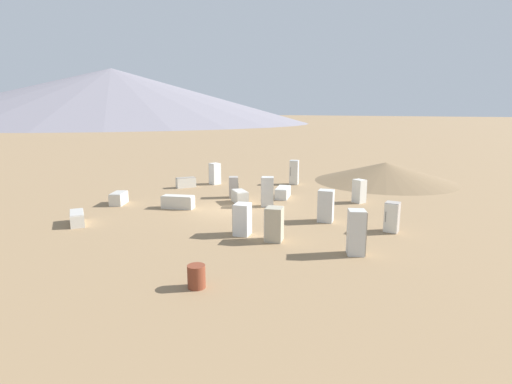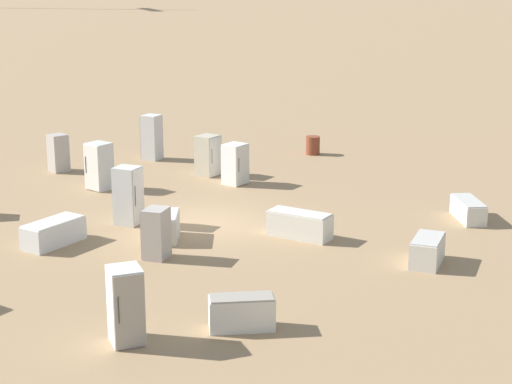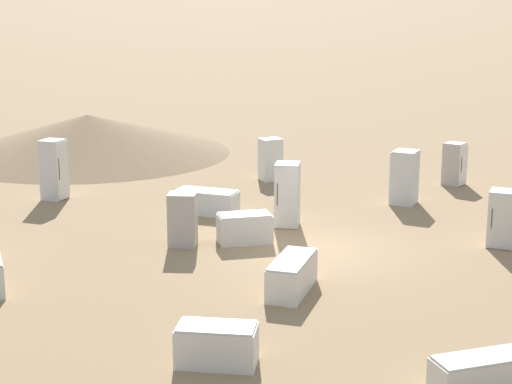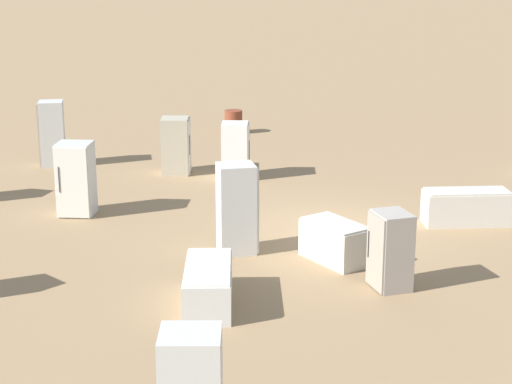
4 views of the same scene
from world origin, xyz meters
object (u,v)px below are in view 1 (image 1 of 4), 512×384
Objects in this scene: discarded_fridge_10 at (242,219)px; discarded_fridge_11 at (294,172)px; discarded_fridge_15 at (356,232)px; discarded_fridge_5 at (215,174)px; discarded_fridge_12 at (267,192)px; discarded_fridge_13 at (178,202)px; discarded_fridge_2 at (283,192)px; discarded_fridge_3 at (119,198)px; discarded_fridge_6 at (274,224)px; discarded_fridge_1 at (186,182)px; discarded_fridge_8 at (234,187)px; discarded_fridge_0 at (326,206)px; rusty_barrel at (196,276)px; discarded_fridge_9 at (392,217)px; discarded_fridge_4 at (240,197)px; discarded_fridge_14 at (77,218)px; discarded_fridge_7 at (359,191)px.

discarded_fridge_10 is 13.86m from discarded_fridge_11.
discarded_fridge_10 is at bearing -114.14° from discarded_fridge_15.
discarded_fridge_5 is 13.68m from discarded_fridge_10.
discarded_fridge_12 is 5.42m from discarded_fridge_13.
discarded_fridge_2 is 1.26× the size of discarded_fridge_3.
discarded_fridge_6 is 0.83× the size of discarded_fridge_15.
discarded_fridge_8 is (5.27, 0.63, 0.32)m from discarded_fridge_1.
discarded_fridge_11 is (4.32, 7.34, 0.58)m from discarded_fridge_1.
discarded_fridge_15 is at bearing 24.57° from discarded_fridge_8.
discarded_fridge_15 reaches higher than discarded_fridge_0.
discarded_fridge_8 is 0.73× the size of discarded_fridge_11.
discarded_fridge_10 reaches higher than discarded_fridge_13.
discarded_fridge_15 is at bearing -103.35° from discarded_fridge_10.
rusty_barrel is at bearing -126.53° from discarded_fridge_5.
discarded_fridge_6 is 6.66m from discarded_fridge_12.
discarded_fridge_8 is at bearing 17.18° from discarded_fridge_3.
discarded_fridge_8 is at bearing -111.23° from discarded_fridge_5.
discarded_fridge_9 is at bearing -70.25° from discarded_fridge_10.
discarded_fridge_3 is at bearing 163.39° from discarded_fridge_4.
discarded_fridge_9 reaches higher than discarded_fridge_1.
discarded_fridge_1 is 6.77m from discarded_fridge_4.
discarded_fridge_3 is 4.60m from discarded_fridge_14.
discarded_fridge_4 is 7.78m from discarded_fridge_11.
discarded_fridge_3 is 13.81m from rusty_barrel.
discarded_fridge_7 is (-1.56, 5.09, -0.10)m from discarded_fridge_0.
discarded_fridge_12 is 0.94× the size of discarded_fridge_13.
discarded_fridge_12 reaches higher than discarded_fridge_4.
discarded_fridge_2 is 1.40× the size of discarded_fridge_8.
discarded_fridge_6 is at bearing -0.60° from discarded_fridge_1.
discarded_fridge_15 reaches higher than discarded_fridge_7.
discarded_fridge_9 reaches higher than discarded_fridge_3.
discarded_fridge_8 reaches higher than discarded_fridge_4.
discarded_fridge_11 is (-7.88, 11.40, 0.22)m from discarded_fridge_10.
discarded_fridge_2 is 2.80m from discarded_fridge_12.
discarded_fridge_3 is 2.03× the size of rusty_barrel.
discarded_fridge_5 is 11.88m from discarded_fridge_7.
discarded_fridge_13 is (-8.24, -0.26, -0.38)m from discarded_fridge_6.
discarded_fridge_3 is 1.02× the size of discarded_fridge_6.
discarded_fridge_9 is at bearing 86.45° from rusty_barrel.
discarded_fridge_7 is at bearing 3.18° from discarded_fridge_3.
discarded_fridge_13 is at bearing -48.10° from discarded_fridge_8.
discarded_fridge_2 is at bearing 6.05° from discarded_fridge_14.
discarded_fridge_1 is 0.99× the size of discarded_fridge_3.
discarded_fridge_2 is 1.07× the size of discarded_fridge_15.
discarded_fridge_6 is 5.62m from rusty_barrel.
discarded_fridge_12 is at bearing -112.23° from discarded_fridge_7.
discarded_fridge_0 reaches higher than discarded_fridge_9.
discarded_fridge_13 is at bearing 60.85° from discarded_fridge_11.
discarded_fridge_4 is 3.94m from discarded_fridge_13.
discarded_fridge_10 reaches higher than discarded_fridge_14.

